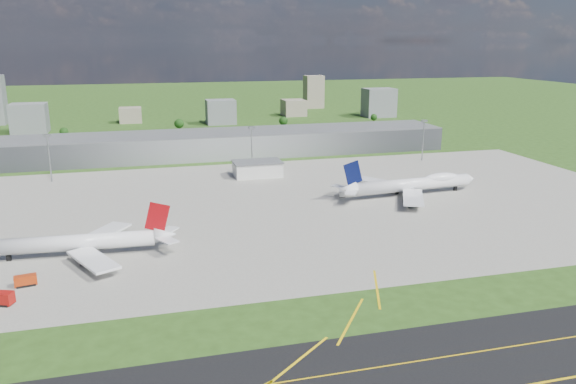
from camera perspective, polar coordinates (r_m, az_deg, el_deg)
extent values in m
plane|color=#2B4A17|center=(362.61, -6.30, 3.31)|extent=(1400.00, 1400.00, 0.00)
cube|color=gray|center=(259.71, -0.41, -1.34)|extent=(360.00, 190.00, 0.08)
cube|color=gray|center=(375.76, -6.68, 4.87)|extent=(300.00, 42.00, 15.00)
cube|color=silver|center=(315.32, -3.13, 2.33)|extent=(26.00, 16.00, 8.00)
cylinder|color=gray|center=(325.63, -23.07, 3.08)|extent=(0.70, 0.70, 25.00)
cube|color=gray|center=(323.47, -23.30, 5.29)|extent=(3.50, 2.00, 1.20)
cylinder|color=gray|center=(328.00, -3.69, 4.34)|extent=(0.70, 0.70, 25.00)
cube|color=gray|center=(325.85, -3.73, 6.55)|extent=(3.50, 2.00, 1.20)
cylinder|color=gray|center=(365.14, 13.56, 5.06)|extent=(0.70, 0.70, 25.00)
cube|color=gray|center=(363.22, 13.68, 7.04)|extent=(3.50, 2.00, 1.20)
cylinder|color=white|center=(211.19, -20.91, -4.82)|extent=(55.33, 9.26, 5.70)
cone|color=white|center=(207.61, -12.37, -4.26)|extent=(7.95, 6.18, 5.70)
cube|color=#A10810|center=(212.12, -21.37, -5.29)|extent=(45.22, 5.26, 1.23)
cube|color=white|center=(197.89, -19.17, -6.51)|extent=(18.59, 25.92, 0.85)
cube|color=white|center=(223.13, -18.27, -3.99)|extent=(20.81, 25.28, 0.85)
cube|color=#97080E|center=(205.58, -13.14, -2.49)|extent=(9.47, 1.09, 11.47)
cylinder|color=#38383D|center=(202.18, -19.65, -6.64)|extent=(5.41, 3.37, 3.04)
cylinder|color=#38383D|center=(220.69, -18.94, -4.75)|extent=(5.41, 3.37, 3.04)
cube|color=black|center=(207.63, -19.43, -6.20)|extent=(1.59, 1.24, 2.37)
cube|color=black|center=(215.56, -19.13, -5.39)|extent=(1.59, 1.24, 2.37)
cube|color=black|center=(217.50, -26.50, -6.00)|extent=(1.59, 1.24, 2.37)
cylinder|color=white|center=(281.90, 12.55, 0.77)|extent=(62.62, 11.20, 6.23)
cone|color=white|center=(300.77, 18.02, 1.28)|extent=(5.51, 6.61, 6.23)
cone|color=white|center=(265.12, 6.08, 0.32)|extent=(8.51, 6.86, 6.23)
cube|color=navy|center=(283.42, 12.87, 0.42)|extent=(51.14, 6.64, 1.31)
ellipsoid|color=white|center=(290.21, 15.29, 1.38)|extent=(20.38, 7.81, 5.61)
cube|color=white|center=(290.58, 9.44, 0.99)|extent=(23.37, 28.22, 0.90)
cube|color=white|center=(265.21, 12.59, -0.54)|extent=(20.20, 29.21, 0.90)
cube|color=#070D38|center=(264.42, 6.61, 1.91)|extent=(10.02, 1.30, 12.15)
cylinder|color=#38383D|center=(287.65, 10.68, 0.39)|extent=(5.77, 3.65, 3.22)
cylinder|color=#38383D|center=(293.37, 8.72, 0.77)|extent=(5.77, 3.65, 3.22)
cylinder|color=#38383D|center=(272.74, 12.57, -0.52)|extent=(5.77, 3.65, 3.22)
cylinder|color=#38383D|center=(261.57, 12.64, -1.20)|extent=(5.77, 3.65, 3.22)
cube|color=black|center=(283.63, 10.99, 0.05)|extent=(1.70, 1.33, 2.51)
cube|color=black|center=(276.16, 11.93, -0.41)|extent=(1.70, 1.33, 2.51)
cube|color=black|center=(296.75, 16.63, 0.35)|extent=(1.70, 1.33, 2.51)
cube|color=#AC300C|center=(193.66, -25.11, -8.11)|extent=(6.97, 4.03, 3.06)
cube|color=black|center=(194.23, -25.06, -8.53)|extent=(6.04, 3.98, 0.70)
cube|color=yellow|center=(223.84, -12.73, -4.17)|extent=(3.91, 3.08, 1.37)
cube|color=black|center=(224.06, -12.72, -4.34)|extent=(3.47, 2.98, 0.70)
cube|color=silver|center=(275.09, 5.49, -0.12)|extent=(4.00, 6.16, 2.50)
cube|color=black|center=(275.42, 5.48, -0.37)|extent=(3.88, 5.38, 0.70)
cube|color=silver|center=(296.70, 13.36, 0.59)|extent=(4.40, 3.34, 1.77)
cube|color=black|center=(296.92, 13.35, 0.43)|extent=(3.89, 3.18, 0.70)
cube|color=slate|center=(512.60, -24.80, 6.83)|extent=(28.00, 22.00, 24.00)
cube|color=gray|center=(545.37, -15.71, 7.54)|extent=(20.00, 18.00, 14.00)
cube|color=slate|center=(520.06, -6.85, 8.09)|extent=(26.00, 20.00, 22.00)
cube|color=gray|center=(575.56, 0.57, 8.56)|extent=(22.00, 24.00, 16.00)
cube|color=slate|center=(573.65, 9.21, 8.95)|extent=(30.00, 22.00, 28.00)
cube|color=gray|center=(643.09, 2.62, 10.13)|extent=(20.00, 18.00, 36.00)
cylinder|color=#382314|center=(475.32, -21.77, 5.31)|extent=(0.70, 0.70, 3.00)
sphere|color=black|center=(474.82, -21.81, 5.71)|extent=(6.75, 6.75, 6.75)
cylinder|color=#382314|center=(487.61, -10.99, 6.37)|extent=(0.70, 0.70, 3.60)
sphere|color=black|center=(487.03, -11.01, 6.84)|extent=(8.10, 8.10, 8.10)
cylinder|color=#382314|center=(496.84, -0.47, 6.79)|extent=(0.70, 0.70, 3.40)
sphere|color=black|center=(496.31, -0.47, 7.22)|extent=(7.65, 7.65, 7.65)
cylinder|color=#382314|center=(535.34, 8.70, 7.18)|extent=(0.70, 0.70, 2.80)
sphere|color=black|center=(534.92, 8.71, 7.52)|extent=(6.30, 6.30, 6.30)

